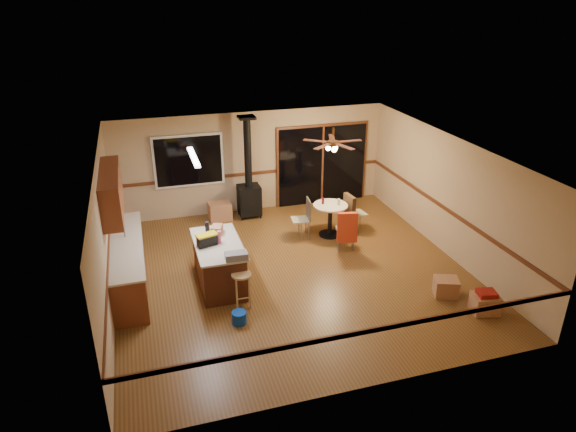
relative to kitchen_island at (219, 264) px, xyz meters
name	(u,v)px	position (x,y,z in m)	size (l,w,h in m)	color
floor	(292,272)	(1.50, 0.00, -0.45)	(7.00, 7.00, 0.00)	brown
ceiling	(293,151)	(1.50, 0.00, 2.15)	(7.00, 7.00, 0.00)	silver
wall_back	(252,162)	(1.50, 3.50, 0.85)	(7.00, 7.00, 0.00)	tan
wall_front	(368,314)	(1.50, -3.50, 0.85)	(7.00, 7.00, 0.00)	tan
wall_left	(105,238)	(-2.00, 0.00, 0.85)	(7.00, 7.00, 0.00)	tan
wall_right	(448,196)	(5.00, 0.00, 0.85)	(7.00, 7.00, 0.00)	tan
chair_rail	(292,229)	(1.50, 0.00, 0.55)	(7.00, 7.00, 0.08)	#532814
window	(189,161)	(-0.10, 3.45, 1.05)	(1.72, 0.10, 1.32)	black
sliding_door	(322,165)	(3.40, 3.45, 0.60)	(2.52, 0.10, 2.10)	black
lower_cabinets	(128,265)	(-1.70, 0.50, -0.02)	(0.60, 3.00, 0.86)	brown
countertop	(125,244)	(-1.70, 0.50, 0.43)	(0.64, 3.04, 0.04)	#C3B197
upper_cabinets	(111,192)	(-1.83, 0.70, 1.45)	(0.35, 2.00, 0.80)	brown
kitchen_island	(219,264)	(0.00, 0.00, 0.00)	(0.88, 1.68, 0.90)	#451F11
wood_stove	(249,190)	(1.30, 3.05, 0.28)	(0.55, 0.50, 2.52)	black
ceiling_fan	(333,145)	(2.87, 1.43, 1.76)	(0.24, 0.24, 0.55)	brown
fluorescent_strip	(194,157)	(-0.30, 0.30, 2.11)	(0.10, 1.20, 0.04)	white
toolbox_grey	(236,256)	(0.22, -0.72, 0.51)	(0.41, 0.23, 0.13)	slate
toolbox_black	(207,240)	(-0.20, -0.02, 0.55)	(0.36, 0.19, 0.20)	black
toolbox_yellow_lid	(207,235)	(-0.20, -0.02, 0.66)	(0.40, 0.21, 0.03)	gold
box_on_island	(217,230)	(0.06, 0.40, 0.54)	(0.20, 0.27, 0.18)	#A66E49
bottle_dark	(207,229)	(-0.13, 0.37, 0.60)	(0.09, 0.09, 0.30)	black
bottle_pink	(219,237)	(0.03, 0.01, 0.57)	(0.08, 0.08, 0.25)	#D84C8C
bottle_white	(208,232)	(-0.12, 0.38, 0.53)	(0.06, 0.06, 0.17)	white
bar_stool	(242,290)	(0.26, -0.87, -0.12)	(0.37, 0.37, 0.67)	tan
blue_bucket	(239,317)	(0.10, -1.40, -0.34)	(0.26, 0.26, 0.22)	#0C3BA9
dining_table	(330,215)	(2.87, 1.43, 0.07)	(0.80, 0.80, 0.78)	black
glass_red	(323,201)	(2.72, 1.53, 0.40)	(0.06, 0.06, 0.15)	#590C14
glass_cream	(339,202)	(3.05, 1.38, 0.40)	(0.06, 0.06, 0.14)	beige
chair_left	(305,214)	(2.27, 1.51, 0.14)	(0.45, 0.45, 0.51)	tan
chair_near	(347,227)	(2.93, 0.55, 0.14)	(0.52, 0.55, 0.70)	tan
chair_right	(350,209)	(3.39, 1.46, 0.14)	(0.50, 0.47, 0.70)	tan
box_under_window	(220,211)	(0.54, 3.10, -0.23)	(0.56, 0.44, 0.44)	#A66E49
box_corner_a	(485,304)	(4.41, -2.34, -0.28)	(0.46, 0.38, 0.35)	#A66E49
box_corner_b	(446,287)	(4.05, -1.65, -0.28)	(0.43, 0.37, 0.35)	#A66E49
box_small_red	(487,293)	(4.41, -2.34, -0.06)	(0.32, 0.27, 0.09)	maroon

